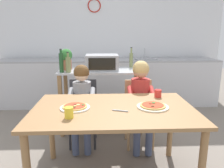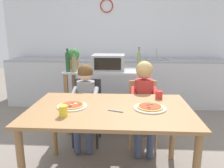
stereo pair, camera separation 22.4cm
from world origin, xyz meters
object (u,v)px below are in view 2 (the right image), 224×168
Objects in this scene: potted_herb_plant at (74,58)px; pizza_plate_white at (72,106)px; child_in_grey_shirt at (85,96)px; bottle_clear_vinegar at (68,62)px; child_in_red_shirt at (144,95)px; kitchen_island_cart at (107,90)px; bottle_squat_spirits at (74,64)px; serving_spoon at (116,111)px; toaster_oven at (108,62)px; dining_chair_left at (87,106)px; drinking_cup_red at (159,95)px; dining_table at (110,117)px; pizza_plate_cream at (150,107)px; drinking_cup_yellow at (63,111)px; bottle_tall_green_wine at (139,60)px; dining_chair_right at (143,109)px.

potted_herb_plant is 1.26m from pizza_plate_white.
pizza_plate_white is at bearing -78.06° from potted_herb_plant.
child_in_grey_shirt is at bearing 90.02° from pizza_plate_white.
bottle_clear_vinegar is 0.29× the size of child_in_red_shirt.
kitchen_island_cart is 4.31× the size of bottle_squat_spirits.
bottle_squat_spirits reaches higher than serving_spoon.
bottle_squat_spirits is at bearing -157.78° from toaster_oven.
child_in_red_shirt reaches higher than dining_chair_left.
dining_table is at bearing -147.61° from drinking_cup_red.
pizza_plate_cream is 3.21× the size of drinking_cup_yellow.
drinking_cup_yellow is at bearing -91.15° from dining_chair_left.
dining_chair_left is 0.22m from child_in_grey_shirt.
pizza_plate_white is 0.23m from drinking_cup_yellow.
bottle_squat_spirits is at bearing -156.70° from kitchen_island_cart.
bottle_clear_vinegar is at bearing 102.31° from drinking_cup_yellow.
dining_chair_left reaches higher than pizza_plate_cream.
bottle_clear_vinegar is 3.40× the size of drinking_cup_yellow.
bottle_clear_vinegar is at bearing 129.21° from child_in_grey_shirt.
child_in_grey_shirt is at bearing -65.43° from potted_herb_plant.
drinking_cup_red is at bearing -39.44° from potted_herb_plant.
bottle_squat_spirits is 0.60m from dining_chair_left.
potted_herb_plant is 1.48m from serving_spoon.
child_in_red_shirt is 0.61m from pizza_plate_cream.
toaster_oven is at bearing 123.99° from drinking_cup_red.
drinking_cup_yellow is at bearing -77.69° from bottle_clear_vinegar.
pizza_plate_white is 3.31× the size of drinking_cup_red.
child_in_red_shirt reaches higher than kitchen_island_cart.
potted_herb_plant is at bearing -169.12° from bottle_tall_green_wine.
child_in_red_shirt is (0.99, -0.40, -0.34)m from bottle_clear_vinegar.
toaster_oven reaches higher than dining_chair_right.
bottle_squat_spirits is 1.18m from dining_table.
pizza_plate_white reaches higher than serving_spoon.
potted_herb_plant is (-0.06, 0.21, 0.05)m from bottle_squat_spirits.
child_in_grey_shirt reaches higher than pizza_plate_white.
bottle_tall_green_wine is at bearing 10.88° from potted_herb_plant.
potted_herb_plant is 1.19m from child_in_red_shirt.
bottle_tall_green_wine is at bearing 63.58° from pizza_plate_white.
dining_chair_right is (0.36, 0.72, -0.17)m from dining_table.
potted_herb_plant is at bearing 116.84° from serving_spoon.
bottle_clear_vinegar reaches higher than potted_herb_plant.
pizza_plate_cream is at bearing -47.67° from dining_chair_left.
drinking_cup_red is at bearing 32.39° from dining_table.
serving_spoon is (0.69, -1.09, -0.28)m from bottle_clear_vinegar.
dining_chair_left is 3.01× the size of pizza_plate_white.
toaster_oven is 1.45× the size of bottle_clear_vinegar.
drinking_cup_yellow reaches higher than dining_chair_left.
child_in_grey_shirt is (-0.35, 0.65, 0.00)m from dining_table.
toaster_oven is 0.55× the size of dining_chair_left.
toaster_oven is 1.67× the size of bottle_squat_spirits.
pizza_plate_white is (-0.71, -0.72, 0.28)m from dining_chair_right.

